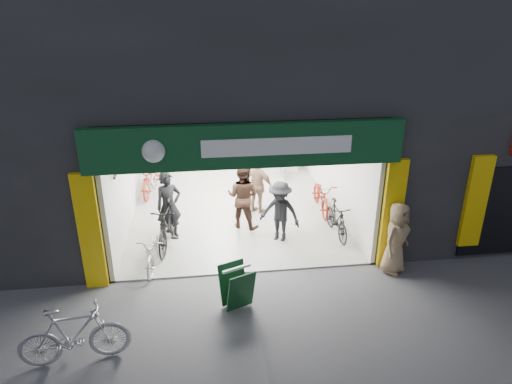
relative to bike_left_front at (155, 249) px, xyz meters
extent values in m
plane|color=#56565B|center=(2.07, -0.60, -0.43)|extent=(60.00, 60.00, 0.00)
cube|color=#232326|center=(-3.43, 4.40, 1.32)|extent=(5.00, 10.00, 3.50)
cube|color=#232326|center=(8.07, 4.40, 1.32)|extent=(6.00, 10.00, 3.50)
cube|color=#9E9E99|center=(2.07, 3.40, -0.41)|extent=(6.00, 8.00, 0.04)
cube|color=silver|center=(2.07, 7.50, 1.17)|extent=(6.00, 0.20, 3.20)
cube|color=silver|center=(-0.88, 3.40, 1.17)|extent=(0.10, 8.00, 3.20)
cube|color=silver|center=(5.02, 3.40, 1.17)|extent=(0.10, 8.00, 3.20)
cube|color=white|center=(2.07, 3.40, 2.82)|extent=(6.00, 8.00, 0.10)
cube|color=black|center=(2.07, -0.50, 2.92)|extent=(6.00, 0.30, 0.30)
cube|color=#0D3B1B|center=(2.07, -0.72, 2.62)|extent=(6.40, 0.25, 0.90)
cube|color=white|center=(2.67, -0.86, 2.62)|extent=(3.00, 0.02, 0.35)
cube|color=yellow|center=(-1.18, -0.66, 0.87)|extent=(0.45, 0.12, 2.60)
cube|color=yellow|center=(5.32, -0.66, 0.87)|extent=(0.45, 0.12, 2.60)
cube|color=yellow|center=(7.27, -0.66, 1.07)|extent=(0.50, 0.12, 2.20)
cylinder|color=black|center=(-0.75, 2.80, 1.67)|extent=(0.06, 5.00, 0.06)
cube|color=silver|center=(3.87, 5.90, 0.07)|extent=(1.40, 0.60, 1.00)
cube|color=white|center=(2.07, 0.60, 2.75)|extent=(1.30, 0.35, 0.04)
cube|color=white|center=(2.07, 2.40, 2.75)|extent=(1.30, 0.35, 0.04)
cube|color=white|center=(2.07, 4.20, 2.75)|extent=(1.30, 0.35, 0.04)
cube|color=white|center=(2.07, 6.00, 2.75)|extent=(1.30, 0.35, 0.04)
imported|color=silver|center=(0.00, 0.00, 0.00)|extent=(0.73, 1.68, 0.86)
imported|color=black|center=(0.27, 0.88, 0.16)|extent=(0.87, 2.04, 1.19)
imported|color=#9B190E|center=(-0.43, 4.42, 0.09)|extent=(0.95, 2.06, 1.04)
imported|color=silver|center=(-0.43, 4.35, 0.05)|extent=(0.74, 1.66, 0.97)
imported|color=black|center=(4.57, 0.89, 0.04)|extent=(0.51, 1.60, 0.95)
imported|color=maroon|center=(4.57, 2.42, 0.05)|extent=(0.73, 1.86, 0.96)
imported|color=#A3A2A7|center=(3.87, 5.54, 0.07)|extent=(0.76, 1.73, 1.01)
imported|color=#AEADB2|center=(-1.10, -2.92, 0.12)|extent=(1.87, 0.69, 1.10)
imported|color=black|center=(0.30, 1.31, 0.48)|extent=(0.78, 0.66, 1.81)
imported|color=#3C251B|center=(2.21, 1.69, 0.48)|extent=(1.09, 1.00, 1.81)
imported|color=black|center=(3.05, 0.79, 0.39)|extent=(1.21, 1.07, 1.63)
imported|color=#8B6751|center=(2.72, 2.51, 0.42)|extent=(1.04, 0.94, 1.71)
imported|color=#957B57|center=(5.37, -0.90, 0.41)|extent=(0.97, 0.94, 1.68)
cube|color=#0D3618|center=(1.81, -1.94, 0.03)|extent=(0.61, 0.41, 0.86)
cube|color=#0D3618|center=(1.67, -1.60, 0.03)|extent=(0.61, 0.41, 0.86)
cube|color=white|center=(1.74, -1.77, 0.46)|extent=(0.57, 0.27, 0.05)
camera|label=1|loc=(1.15, -9.34, 5.28)|focal=32.00mm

